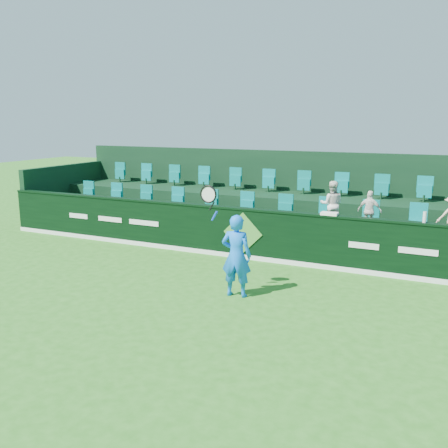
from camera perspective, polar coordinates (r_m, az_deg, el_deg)
The scene contains 12 objects.
ground at distance 9.95m, azimuth -6.84°, elevation -9.56°, with size 60.00×60.00×0.00m, color #226618.
sponsor_hoarding at distance 13.15m, azimuth 2.36°, elevation -1.06°, with size 16.00×0.25×1.35m.
stand_tier_front at distance 14.21m, azimuth 4.07°, elevation -1.23°, with size 16.00×2.00×0.80m, color black.
stand_tier_back at distance 15.91m, azimuth 6.57°, elevation 1.07°, with size 16.00×1.80×1.30m, color black.
stand_rear at distance 16.23m, azimuth 7.12°, elevation 3.30°, with size 16.00×4.10×2.60m.
seat_row_front at distance 14.43m, azimuth 4.69°, elevation 1.81°, with size 13.50×0.50×0.60m, color #07746E.
seat_row_back at distance 16.04m, azimuth 6.99°, elevation 4.58°, with size 13.50×0.50×0.60m, color #07746E.
tennis_player at distance 10.29m, azimuth 1.38°, elevation -3.56°, with size 1.19×0.49×2.38m.
spectator_left at distance 13.45m, azimuth 12.20°, elevation 2.21°, with size 0.60×0.47×1.24m, color white.
spectator_middle at distance 13.28m, azimuth 16.31°, elevation 1.44°, with size 0.61×0.25×1.04m, color white.
towel at distance 12.33m, azimuth 11.96°, elevation 1.16°, with size 0.40×0.26×0.06m, color white.
drinks_bottle at distance 12.02m, azimuth 21.95°, elevation 0.73°, with size 0.08×0.08×0.25m, color silver.
Camera 1 is at (4.98, -7.81, 3.64)m, focal length 40.00 mm.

